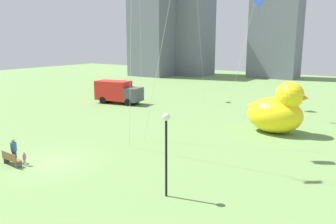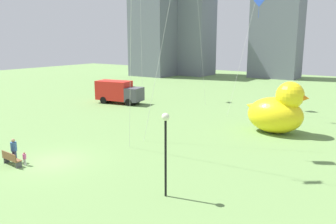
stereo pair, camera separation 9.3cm
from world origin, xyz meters
name	(u,v)px [view 2 (the right image)]	position (x,y,z in m)	size (l,w,h in m)	color
ground_plane	(53,162)	(0.00, 0.00, 0.00)	(140.00, 140.00, 0.00)	#6A914F
park_bench	(11,158)	(-1.62, -1.99, 0.48)	(1.70, 0.54, 0.90)	brown
person_adult	(14,149)	(-2.01, -1.51, 0.89)	(0.40, 0.40, 1.61)	#38476B
person_child	(25,158)	(-0.92, -1.48, 0.50)	(0.22, 0.22, 0.90)	silver
giant_inflatable_duck	(278,111)	(10.07, 15.62, 1.94)	(5.50, 3.53, 4.56)	yellow
lamppost	(166,138)	(9.12, 0.02, 3.15)	(0.39, 0.39, 4.42)	black
box_truck	(118,92)	(-10.93, 18.39, 1.44)	(6.28, 3.31, 2.85)	red
city_skyline	(288,12)	(-0.15, 53.29, 12.99)	(69.94, 17.86, 28.13)	slate
kite_blue	(258,6)	(6.05, 20.38, 11.21)	(3.02, 3.73, 12.41)	silver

